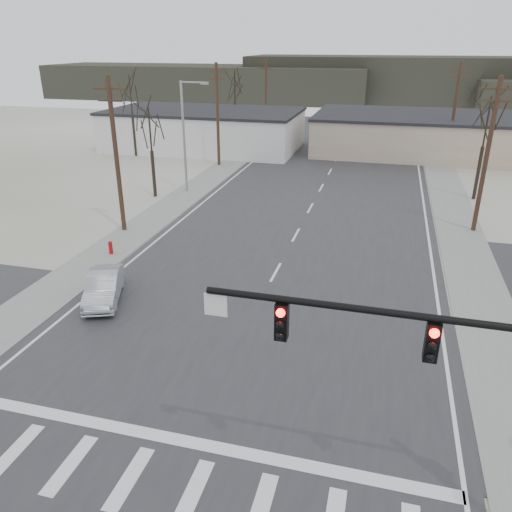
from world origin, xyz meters
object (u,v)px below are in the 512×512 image
(fire_hydrant, at_px, (111,247))
(car_far_b, at_px, (344,124))
(sedan_crossing, at_px, (104,287))
(car_far_a, at_px, (363,137))
(traffic_signal_mast, at_px, (476,382))

(fire_hydrant, distance_m, car_far_b, 50.92)
(sedan_crossing, distance_m, car_far_a, 46.38)
(car_far_a, distance_m, car_far_b, 10.54)
(fire_hydrant, distance_m, sedan_crossing, 5.95)
(traffic_signal_mast, height_order, car_far_a, traffic_signal_mast)
(traffic_signal_mast, height_order, sedan_crossing, traffic_signal_mast)
(car_far_b, bearing_deg, sedan_crossing, -83.27)
(sedan_crossing, xyz_separation_m, car_far_b, (6.28, 55.41, 0.08))
(sedan_crossing, bearing_deg, fire_hydrant, 95.23)
(fire_hydrant, distance_m, car_far_a, 41.93)
(fire_hydrant, relative_size, car_far_a, 0.18)
(fire_hydrant, height_order, sedan_crossing, sedan_crossing)
(fire_hydrant, height_order, car_far_b, car_far_b)
(sedan_crossing, height_order, car_far_a, car_far_a)
(sedan_crossing, bearing_deg, car_far_b, 61.74)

